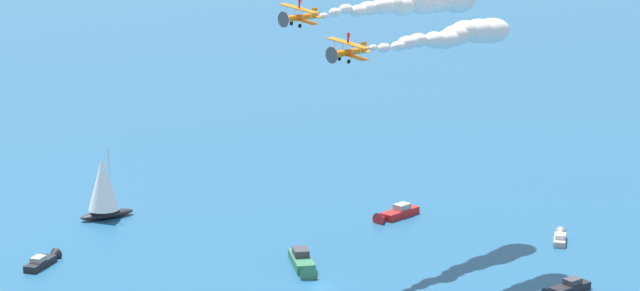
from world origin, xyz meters
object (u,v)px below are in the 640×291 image
object	(u,v)px
motorboat_inshore	(560,237)
sailboat_offshore	(103,187)
motorboat_far_stbd	(395,214)
biplane_lead	(347,52)
motorboat_far_port	(44,261)
motorboat_mid_cluster	(564,289)
motorboat_ahead	(303,263)
biplane_wingman	(299,17)
wingwalker_wingman	(300,2)
wingwalker_lead	(348,36)

from	to	relation	value
motorboat_inshore	sailboat_offshore	distance (m)	78.21
motorboat_far_stbd	sailboat_offshore	world-z (taller)	sailboat_offshore
motorboat_far_stbd	biplane_lead	world-z (taller)	biplane_lead
motorboat_inshore	motorboat_far_stbd	bearing A→B (deg)	32.19
motorboat_far_port	motorboat_inshore	size ratio (longest dim) A/B	1.16
motorboat_far_port	motorboat_far_stbd	distance (m)	61.00
biplane_lead	motorboat_mid_cluster	bearing A→B (deg)	-118.84
motorboat_far_stbd	biplane_lead	bearing A→B (deg)	134.43
sailboat_offshore	motorboat_mid_cluster	distance (m)	82.05
motorboat_ahead	biplane_wingman	bearing A→B (deg)	130.56
motorboat_inshore	wingwalker_wingman	size ratio (longest dim) A/B	4.25
motorboat_ahead	wingwalker_wingman	world-z (taller)	wingwalker_wingman
motorboat_far_port	motorboat_ahead	xyz separation A→B (m)	(-22.94, -33.09, 0.23)
motorboat_inshore	sailboat_offshore	xyz separation A→B (m)	(51.66, 58.49, 5.13)
motorboat_ahead	wingwalker_lead	bearing A→B (deg)	174.39
wingwalker_lead	sailboat_offshore	bearing A→B (deg)	14.45
sailboat_offshore	wingwalker_lead	distance (m)	65.47
biplane_lead	biplane_wingman	size ratio (longest dim) A/B	1.00
motorboat_far_stbd	motorboat_inshore	world-z (taller)	motorboat_far_stbd
motorboat_inshore	sailboat_offshore	size ratio (longest dim) A/B	0.52
motorboat_far_port	motorboat_far_stbd	bearing A→B (deg)	-98.47
motorboat_ahead	biplane_lead	world-z (taller)	biplane_lead
motorboat_mid_cluster	wingwalker_lead	size ratio (longest dim) A/B	5.64
motorboat_far_stbd	wingwalker_wingman	world-z (taller)	wingwalker_wingman
motorboat_inshore	motorboat_far_port	bearing A→B (deg)	66.01
wingwalker_wingman	motorboat_mid_cluster	bearing A→B (deg)	-135.52
motorboat_far_stbd	biplane_wingman	bearing A→B (deg)	117.84
sailboat_offshore	wingwalker_wingman	size ratio (longest dim) A/B	8.14
motorboat_far_stbd	motorboat_ahead	distance (m)	30.61
motorboat_mid_cluster	biplane_wingman	distance (m)	55.24
motorboat_inshore	biplane_lead	bearing A→B (deg)	94.26
motorboat_far_stbd	biplane_lead	distance (m)	53.32
motorboat_far_port	biplane_wingman	bearing A→B (deg)	-127.11
motorboat_ahead	biplane_lead	xyz separation A→B (m)	(-14.16, 1.44, 34.96)
sailboat_offshore	wingwalker_lead	size ratio (longest dim) A/B	8.14
motorboat_far_stbd	wingwalker_lead	xyz separation A→B (m)	(-28.33, 28.65, 37.20)
sailboat_offshore	wingwalker_lead	bearing A→B (deg)	-165.55
motorboat_far_port	motorboat_ahead	world-z (taller)	motorboat_ahead
motorboat_ahead	motorboat_mid_cluster	distance (m)	39.58
motorboat_far_port	wingwalker_wingman	distance (m)	57.03
motorboat_far_port	wingwalker_lead	size ratio (longest dim) A/B	4.94
motorboat_far_port	wingwalker_wingman	xyz separation A→B (m)	(-24.26, -31.82, 40.63)
motorboat_far_port	motorboat_inshore	bearing A→B (deg)	-113.99
motorboat_inshore	biplane_wingman	size ratio (longest dim) A/B	0.88
motorboat_far_stbd	wingwalker_wingman	bearing A→B (deg)	118.19
motorboat_inshore	wingwalker_wingman	xyz separation A→B (m)	(9.54, 44.13, 40.69)
motorboat_far_port	motorboat_inshore	world-z (taller)	motorboat_far_port
sailboat_offshore	wingwalker_wingman	world-z (taller)	wingwalker_wingman
motorboat_ahead	wingwalker_lead	world-z (taller)	wingwalker_lead
sailboat_offshore	biplane_lead	xyz separation A→B (m)	(-54.96, -14.18, 30.12)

